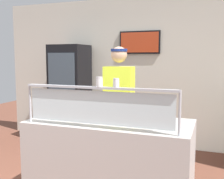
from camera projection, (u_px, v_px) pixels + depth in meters
shop_rear_unit at (154, 72)px, 4.98m from camera, size 6.11×0.13×2.70m
serving_counter at (110, 164)px, 2.98m from camera, size 1.71×0.79×0.95m
sneeze_guard at (97, 102)px, 2.58m from camera, size 1.54×0.06×0.40m
pizza_tray at (90, 117)px, 3.03m from camera, size 0.44×0.44×0.04m
pizza_server at (87, 115)px, 3.02m from camera, size 0.15×0.29×0.01m
parmesan_shaker at (99, 82)px, 2.56m from camera, size 0.06×0.06×0.09m
pepper_flake_shaker at (116, 83)px, 2.50m from camera, size 0.06×0.06×0.08m
worker_figure at (119, 104)px, 3.65m from camera, size 0.41×0.50×1.76m
drink_fridge at (70, 95)px, 5.13m from camera, size 0.62×0.61×1.85m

